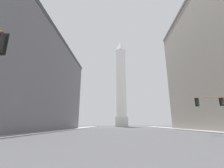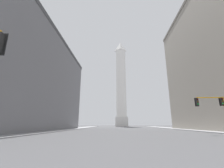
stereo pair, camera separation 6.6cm
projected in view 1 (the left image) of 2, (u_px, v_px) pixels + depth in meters
name	position (u px, v px, depth m)	size (l,w,h in m)	color
sidewalk_left	(55.00, 131.00, 33.52)	(5.00, 113.98, 0.15)	gray
sidewalk_right	(205.00, 131.00, 32.33)	(5.00, 113.98, 0.15)	gray
building_left	(10.00, 76.00, 32.70)	(19.11, 49.84, 23.21)	slate
obelisk	(121.00, 83.00, 98.69)	(7.67, 7.67, 57.62)	silver
traffic_light_mid_right	(215.00, 106.00, 22.76)	(4.46, 0.51, 5.53)	orange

